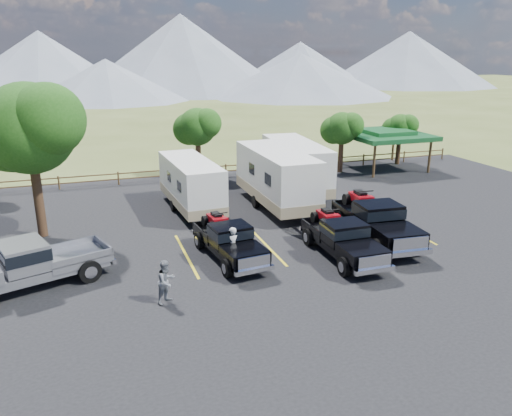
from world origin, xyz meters
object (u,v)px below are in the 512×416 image
object	(u,v)px
rig_right	(375,220)
person_a	(232,246)
pickup_silver	(29,264)
tree_big_nw	(28,128)
rig_left	(229,240)
person_b	(166,282)
trailer_center	(276,178)
trailer_left	(191,185)
pavilion	(386,135)
rig_center	(342,237)
trailer_right	(296,167)

from	to	relation	value
rig_right	person_a	world-z (taller)	rig_right
pickup_silver	tree_big_nw	bearing A→B (deg)	160.73
rig_left	person_b	xyz separation A→B (m)	(-3.39, -3.37, -0.05)
tree_big_nw	trailer_center	distance (m)	13.81
tree_big_nw	trailer_left	distance (m)	9.32
pavilion	trailer_center	distance (m)	14.28
pavilion	rig_center	world-z (taller)	pavilion
pickup_silver	person_b	size ratio (longest dim) A/B	4.01
trailer_right	person_b	xyz separation A→B (m)	(-10.73, -12.74, -0.95)
rig_right	person_a	bearing A→B (deg)	-170.18
trailer_center	tree_big_nw	bearing A→B (deg)	-176.89
pavilion	person_a	xyz separation A→B (m)	(-17.25, -14.82, -1.85)
trailer_right	person_b	size ratio (longest dim) A/B	5.83
tree_big_nw	person_b	distance (m)	11.58
rig_right	trailer_left	bearing A→B (deg)	138.86
pavilion	trailer_right	world-z (taller)	trailer_right
trailer_left	person_a	world-z (taller)	trailer_left
rig_right	trailer_left	size ratio (longest dim) A/B	0.77
person_a	person_b	distance (m)	4.15
rig_right	tree_big_nw	bearing A→B (deg)	163.45
trailer_center	person_b	distance (m)	13.08
person_a	rig_right	bearing A→B (deg)	-177.58
pavilion	rig_center	size ratio (longest dim) A/B	1.06
rig_left	person_b	world-z (taller)	rig_left
trailer_right	pickup_silver	world-z (taller)	trailer_right
trailer_right	person_a	size ratio (longest dim) A/B	5.51
trailer_left	pickup_silver	size ratio (longest dim) A/B	1.30
rig_center	person_b	distance (m)	8.60
tree_big_nw	rig_right	size ratio (longest dim) A/B	1.15
trailer_center	trailer_left	bearing A→B (deg)	168.34
person_a	person_b	world-z (taller)	person_a
person_b	pickup_silver	bearing A→B (deg)	111.22
person_b	pavilion	bearing A→B (deg)	2.72
rig_left	person_a	bearing A→B (deg)	-100.90
pavilion	trailer_right	size ratio (longest dim) A/B	0.63
rig_left	trailer_left	xyz separation A→B (m)	(-0.11, 7.72, 0.71)
rig_left	trailer_center	bearing A→B (deg)	47.32
trailer_right	person_a	bearing A→B (deg)	-121.01
trailer_left	trailer_center	distance (m)	5.14
rig_left	rig_right	world-z (taller)	rig_right
rig_center	person_a	size ratio (longest dim) A/B	3.24
rig_left	rig_right	size ratio (longest dim) A/B	0.84
trailer_center	trailer_right	xyz separation A→B (m)	(2.42, 2.70, -0.04)
trailer_right	tree_big_nw	bearing A→B (deg)	-162.89
pickup_silver	person_a	xyz separation A→B (m)	(8.31, -0.56, -0.11)
person_b	rig_left	bearing A→B (deg)	7.46
tree_big_nw	rig_center	distance (m)	16.00
tree_big_nw	person_b	world-z (taller)	tree_big_nw
trailer_left	person_b	world-z (taller)	trailer_left
person_a	person_b	size ratio (longest dim) A/B	1.06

